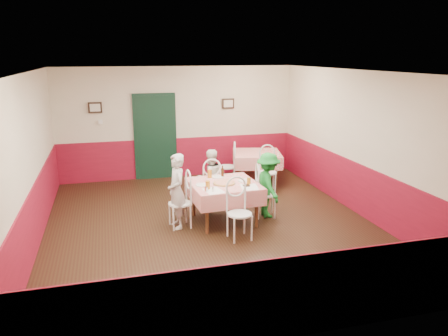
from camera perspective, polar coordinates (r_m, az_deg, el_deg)
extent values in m
plane|color=black|center=(8.23, -1.73, -7.40)|extent=(7.00, 7.00, 0.00)
plane|color=white|center=(7.63, -1.90, 12.48)|extent=(7.00, 7.00, 0.00)
cube|color=beige|center=(11.19, -5.99, 5.92)|extent=(6.00, 0.10, 2.80)
cube|color=beige|center=(4.62, 8.38, -7.02)|extent=(6.00, 0.10, 2.80)
cube|color=beige|center=(7.71, -24.04, 0.71)|extent=(0.10, 7.00, 2.80)
cube|color=beige|center=(8.97, 17.19, 3.15)|extent=(0.10, 7.00, 2.80)
cube|color=maroon|center=(11.35, -5.86, 1.41)|extent=(6.00, 0.03, 1.00)
cube|color=maroon|center=(5.03, 7.91, -16.53)|extent=(6.00, 0.03, 1.00)
cube|color=maroon|center=(7.96, -23.26, -5.58)|extent=(0.03, 7.00, 1.00)
cube|color=maroon|center=(9.18, 16.69, -2.36)|extent=(0.03, 7.00, 1.00)
cube|color=black|center=(11.12, -8.96, 3.93)|extent=(0.96, 0.06, 2.10)
cube|color=black|center=(10.94, -16.49, 7.58)|extent=(0.32, 0.03, 0.26)
cube|color=black|center=(11.36, 0.54, 8.42)|extent=(0.32, 0.03, 0.26)
cube|color=white|center=(10.99, -15.83, 5.81)|extent=(0.10, 0.03, 0.10)
cube|color=red|center=(8.26, 0.00, -4.54)|extent=(1.28, 1.28, 0.77)
cube|color=red|center=(10.77, 4.30, 0.04)|extent=(1.35, 1.35, 0.77)
cylinder|color=#B74723|center=(8.09, 0.00, -1.98)|extent=(0.42, 0.42, 0.03)
cylinder|color=white|center=(8.01, -2.84, -2.21)|extent=(0.26, 0.26, 0.01)
cylinder|color=white|center=(8.26, 2.72, -1.68)|extent=(0.26, 0.26, 0.01)
cylinder|color=white|center=(8.52, -0.83, -1.16)|extent=(0.26, 0.26, 0.01)
cylinder|color=#BF7219|center=(7.77, -2.14, -2.24)|extent=(0.08, 0.08, 0.15)
cylinder|color=#BF7219|center=(8.05, 3.25, -1.71)|extent=(0.07, 0.07, 0.13)
cylinder|color=#BF7219|center=(8.47, -1.88, -0.77)|extent=(0.09, 0.09, 0.16)
cylinder|color=#381C0A|center=(8.51, -0.20, -0.50)|extent=(0.06, 0.06, 0.20)
cylinder|color=silver|center=(7.62, -2.25, -2.79)|extent=(0.04, 0.04, 0.09)
cylinder|color=silver|center=(7.62, -1.46, -2.79)|extent=(0.04, 0.04, 0.09)
cylinder|color=#B23319|center=(7.65, -2.41, -2.74)|extent=(0.04, 0.04, 0.09)
cube|color=white|center=(7.69, -1.40, -2.98)|extent=(0.37, 0.45, 0.00)
cube|color=white|center=(7.90, 3.34, -2.50)|extent=(0.36, 0.44, 0.00)
cube|color=black|center=(7.95, 2.95, -2.31)|extent=(0.11, 0.10, 0.02)
imported|color=gray|center=(7.93, -6.19, -3.03)|extent=(0.39, 0.54, 1.38)
imported|color=gray|center=(9.00, -1.79, -1.34)|extent=(0.67, 0.56, 1.21)
imported|color=gray|center=(8.49, 5.79, -2.22)|extent=(0.47, 0.82, 1.27)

